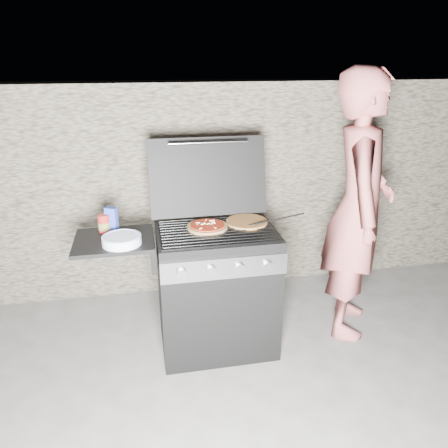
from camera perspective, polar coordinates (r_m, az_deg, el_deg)
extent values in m
plane|color=#54504B|center=(3.36, -0.87, -15.32)|extent=(50.00, 50.00, 0.00)
cube|color=slate|center=(3.89, -3.70, 4.81)|extent=(8.00, 0.35, 1.80)
cylinder|color=#B29048|center=(3.03, 2.99, 0.31)|extent=(0.30, 0.30, 0.02)
cylinder|color=#A51F1D|center=(2.99, -15.41, 0.11)|extent=(0.08, 0.08, 0.12)
cube|color=#283FA7|center=(2.99, -14.47, 0.63)|extent=(0.09, 0.07, 0.16)
cylinder|color=white|center=(2.78, -13.21, -2.05)|extent=(0.32, 0.32, 0.06)
imported|color=#AE5855|center=(3.28, 17.16, 2.01)|extent=(0.72, 0.84, 1.94)
cylinder|color=black|center=(2.99, 6.80, 0.50)|extent=(0.40, 0.03, 0.08)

